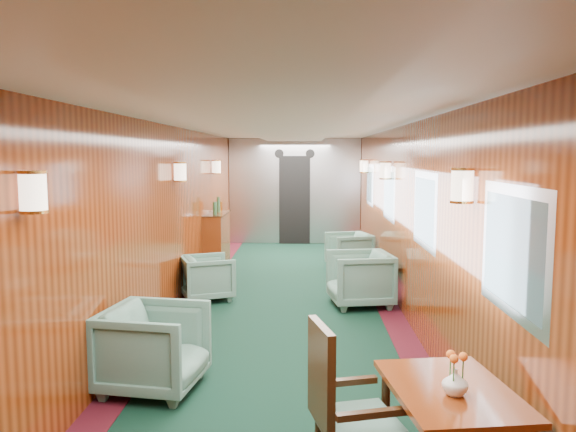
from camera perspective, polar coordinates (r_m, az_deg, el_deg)
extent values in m
plane|color=black|center=(7.14, -0.30, -10.23)|extent=(12.00, 12.00, 0.00)
cube|color=silver|center=(6.85, -0.31, 8.96)|extent=(3.00, 12.00, 0.10)
cube|color=silver|center=(6.85, -0.31, 9.05)|extent=(1.20, 12.00, 0.06)
cube|color=maroon|center=(12.87, 0.69, 2.57)|extent=(3.00, 0.10, 2.40)
cube|color=maroon|center=(7.11, -12.47, -0.56)|extent=(0.10, 12.00, 2.40)
cube|color=maroon|center=(7.00, 12.06, -0.66)|extent=(0.10, 12.00, 2.40)
cube|color=#3B0B15|center=(7.31, -11.09, -9.92)|extent=(0.30, 12.00, 0.01)
cube|color=#3B0B15|center=(7.22, 10.65, -10.13)|extent=(0.30, 12.00, 0.01)
cube|color=#B1B3B9|center=(12.79, 0.68, 2.55)|extent=(2.98, 0.12, 2.38)
cube|color=black|center=(12.73, 0.67, 1.62)|extent=(0.70, 0.06, 2.00)
cylinder|color=black|center=(12.71, -0.91, 6.36)|extent=(0.20, 0.04, 0.20)
cylinder|color=black|center=(12.69, 2.27, 6.35)|extent=(0.20, 0.04, 0.20)
cube|color=silver|center=(3.61, 21.86, -3.37)|extent=(0.02, 1.10, 0.80)
cube|color=#49636D|center=(3.61, 21.74, -3.37)|extent=(0.01, 0.96, 0.66)
cube|color=silver|center=(6.00, 13.70, 0.57)|extent=(0.02, 1.10, 0.80)
cube|color=#49636D|center=(6.00, 13.63, 0.57)|extent=(0.01, 0.96, 0.66)
cube|color=silver|center=(8.45, 10.23, 2.25)|extent=(0.02, 1.10, 0.80)
cube|color=#49636D|center=(8.45, 10.18, 2.25)|extent=(0.01, 0.96, 0.66)
cube|color=silver|center=(10.93, 8.33, 3.16)|extent=(0.02, 1.10, 0.80)
cube|color=#49636D|center=(10.93, 8.29, 3.16)|extent=(0.01, 0.96, 0.66)
cylinder|color=#FAE0C3|center=(3.74, -24.49, 2.24)|extent=(0.16, 0.16, 0.24)
cylinder|color=#AB7C30|center=(3.74, -24.41, 0.40)|extent=(0.17, 0.17, 0.02)
cylinder|color=#FAE0C3|center=(4.30, 17.28, 2.97)|extent=(0.16, 0.16, 0.24)
cylinder|color=#AB7C30|center=(4.31, 17.23, 1.38)|extent=(0.17, 0.17, 0.02)
cylinder|color=#FAE0C3|center=(7.53, -10.90, 4.42)|extent=(0.16, 0.16, 0.24)
cylinder|color=#AB7C30|center=(7.53, -10.88, 3.51)|extent=(0.17, 0.17, 0.02)
cylinder|color=#FAE0C3|center=(8.23, 9.86, 4.59)|extent=(0.16, 0.16, 0.24)
cylinder|color=#AB7C30|center=(8.23, 9.85, 3.75)|extent=(0.17, 0.17, 0.02)
cylinder|color=#FAE0C3|center=(10.48, -7.29, 4.96)|extent=(0.16, 0.16, 0.24)
cylinder|color=#AB7C30|center=(10.48, -7.28, 4.31)|extent=(0.17, 0.17, 0.02)
cylinder|color=#FAE0C3|center=(11.20, 7.72, 5.04)|extent=(0.16, 0.16, 0.24)
cylinder|color=#AB7C30|center=(11.21, 7.71, 4.42)|extent=(0.17, 0.17, 0.02)
cube|color=maroon|center=(3.48, 16.21, -16.67)|extent=(0.78, 1.02, 0.04)
cylinder|color=#351C0C|center=(3.89, 9.85, -19.64)|extent=(0.06, 0.06, 0.67)
cylinder|color=#351C0C|center=(4.05, 17.41, -18.72)|extent=(0.06, 0.06, 0.67)
cube|color=#204A44|center=(3.56, 7.06, -20.08)|extent=(0.55, 0.55, 0.06)
cube|color=#351C0C|center=(3.36, 3.38, -15.78)|extent=(0.15, 0.41, 0.59)
cube|color=#204A44|center=(3.39, 3.78, -16.66)|extent=(0.10, 0.31, 0.35)
cube|color=#351C0C|center=(3.30, 8.50, -19.28)|extent=(0.41, 0.15, 0.04)
cube|color=#351C0C|center=(3.68, 5.85, -16.41)|extent=(0.41, 0.15, 0.04)
cube|color=maroon|center=(10.13, -7.26, -2.51)|extent=(0.33, 1.09, 0.98)
cube|color=#351C0C|center=(10.07, -7.24, 0.25)|extent=(0.35, 1.11, 0.02)
cylinder|color=#264D2F|center=(9.79, -7.44, 0.78)|extent=(0.07, 0.07, 0.22)
cylinder|color=#264D2F|center=(10.16, -7.10, 1.16)|extent=(0.06, 0.06, 0.28)
cylinder|color=#AB7C30|center=(10.38, -6.91, 0.99)|extent=(0.08, 0.08, 0.18)
imported|color=silver|center=(3.35, 16.62, -15.87)|extent=(0.17, 0.17, 0.15)
imported|color=#204A44|center=(5.09, -13.43, -12.92)|extent=(0.92, 0.90, 0.74)
imported|color=#204A44|center=(7.99, -8.17, -6.19)|extent=(0.88, 0.87, 0.62)
imported|color=#204A44|center=(7.64, 7.30, -6.33)|extent=(0.92, 0.90, 0.73)
imported|color=#204A44|center=(10.03, 6.20, -3.54)|extent=(0.88, 0.87, 0.65)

